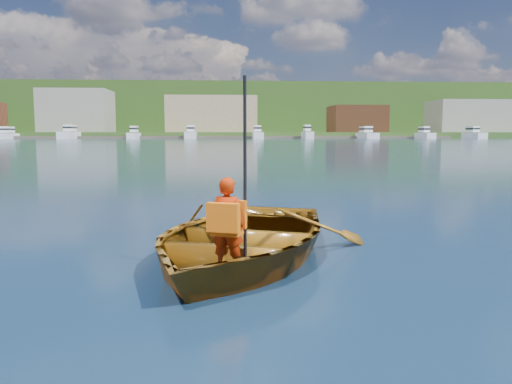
{
  "coord_description": "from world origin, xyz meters",
  "views": [
    {
      "loc": [
        -0.32,
        -6.97,
        1.56
      ],
      "look_at": [
        0.05,
        -0.9,
        0.84
      ],
      "focal_mm": 35.0,
      "sensor_mm": 36.0,
      "label": 1
    }
  ],
  "objects_px": {
    "rowboat": "(240,238)",
    "marina_yachts": "(243,134)",
    "child_paddler": "(228,222)",
    "dock": "(198,137)"
  },
  "relations": [
    {
      "from": "rowboat",
      "to": "marina_yachts",
      "type": "bearing_deg",
      "value": 88.01
    },
    {
      "from": "child_paddler",
      "to": "marina_yachts",
      "type": "distance_m",
      "value": 145.19
    },
    {
      "from": "rowboat",
      "to": "child_paddler",
      "type": "relative_size",
      "value": 2.33
    },
    {
      "from": "child_paddler",
      "to": "dock",
      "type": "height_order",
      "value": "child_paddler"
    },
    {
      "from": "child_paddler",
      "to": "dock",
      "type": "bearing_deg",
      "value": 93.27
    },
    {
      "from": "rowboat",
      "to": "marina_yachts",
      "type": "xyz_separation_m",
      "value": [
        5.01,
        144.19,
        1.14
      ]
    },
    {
      "from": "dock",
      "to": "marina_yachts",
      "type": "xyz_separation_m",
      "value": [
        13.73,
        -4.7,
        1.01
      ]
    },
    {
      "from": "rowboat",
      "to": "dock",
      "type": "relative_size",
      "value": 0.03
    },
    {
      "from": "marina_yachts",
      "to": "rowboat",
      "type": "bearing_deg",
      "value": -91.99
    },
    {
      "from": "dock",
      "to": "marina_yachts",
      "type": "bearing_deg",
      "value": -18.92
    }
  ]
}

